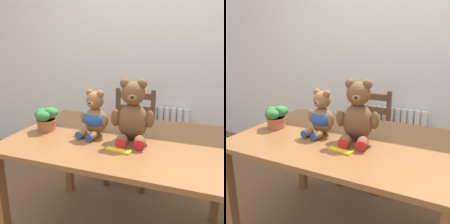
% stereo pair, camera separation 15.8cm
% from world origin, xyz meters
% --- Properties ---
extents(wall_back, '(8.00, 0.04, 2.60)m').
position_xyz_m(wall_back, '(0.00, 1.68, 1.30)').
color(wall_back, silver).
rests_on(wall_back, ground_plane).
extents(radiator, '(0.60, 0.10, 0.71)m').
position_xyz_m(radiator, '(0.07, 1.61, 0.32)').
color(radiator, white).
rests_on(radiator, ground_plane).
extents(dining_table, '(1.38, 0.93, 0.78)m').
position_xyz_m(dining_table, '(0.00, 0.46, 0.68)').
color(dining_table, brown).
rests_on(dining_table, ground_plane).
extents(wooden_chair_behind, '(0.41, 0.39, 0.91)m').
position_xyz_m(wooden_chair_behind, '(-0.16, 1.29, 0.46)').
color(wooden_chair_behind, brown).
rests_on(wooden_chair_behind, ground_plane).
extents(teddy_bear_left, '(0.21, 0.23, 0.30)m').
position_xyz_m(teddy_bear_left, '(-0.18, 0.46, 0.90)').
color(teddy_bear_left, brown).
rests_on(teddy_bear_left, dining_table).
extents(teddy_bear_right, '(0.27, 0.29, 0.38)m').
position_xyz_m(teddy_bear_right, '(0.08, 0.45, 0.94)').
color(teddy_bear_right, brown).
rests_on(teddy_bear_right, dining_table).
extents(potted_plant, '(0.15, 0.20, 0.16)m').
position_xyz_m(potted_plant, '(-0.54, 0.43, 0.87)').
color(potted_plant, '#B25B3D').
rests_on(potted_plant, dining_table).
extents(chocolate_bar, '(0.15, 0.06, 0.01)m').
position_xyz_m(chocolate_bar, '(0.06, 0.26, 0.78)').
color(chocolate_bar, gold).
rests_on(chocolate_bar, dining_table).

